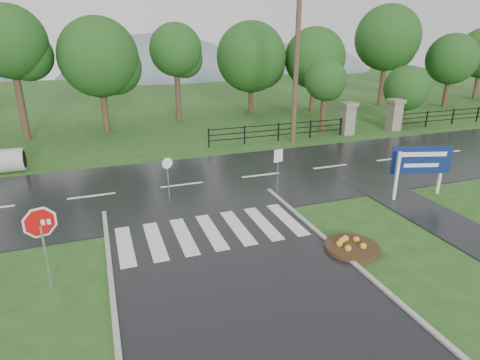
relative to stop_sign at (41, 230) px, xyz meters
name	(u,v)px	position (x,y,z in m)	size (l,w,h in m)	color
ground	(267,322)	(5.13, -3.36, -1.84)	(120.00, 120.00, 0.00)	#25501A
main_road	(182,186)	(5.13, 6.64, -1.84)	(90.00, 8.00, 0.04)	black
walkway	(421,210)	(13.63, 0.64, -1.84)	(2.20, 11.00, 0.04)	black
crosswalk	(211,232)	(5.13, 1.64, -1.78)	(6.50, 2.80, 0.02)	silver
pillar_west	(347,118)	(18.13, 12.64, -0.66)	(1.00, 1.00, 2.24)	gray
pillar_east	(395,114)	(22.13, 12.64, -0.66)	(1.00, 1.00, 2.24)	gray
fence_west	(279,130)	(12.88, 12.64, -1.11)	(9.58, 0.08, 1.20)	black
hills	(142,161)	(8.62, 61.64, -17.37)	(102.00, 48.00, 48.00)	slate
treeline	(157,124)	(6.13, 20.64, -1.84)	(83.20, 5.20, 10.00)	#174314
stop_sign	(41,230)	(0.00, 0.00, 0.00)	(1.13, 0.34, 2.63)	#939399
estate_billboard	(421,163)	(14.47, 1.86, -0.28)	(2.51, 0.81, 2.27)	silver
flower_bed	(352,247)	(9.16, -1.09, -1.70)	(1.78, 1.78, 0.36)	#332111
reg_sign_small	(278,163)	(8.90, 4.21, -0.37)	(0.45, 0.12, 2.05)	#939399
reg_sign_round	(168,174)	(4.23, 4.91, -0.57)	(0.45, 0.14, 1.97)	#939399
utility_pole_east	(296,66)	(13.70, 12.14, 2.99)	(1.68, 0.43, 9.50)	#473523
entrance_tree_left	(326,80)	(17.09, 14.14, 1.75)	(2.91, 2.91, 5.09)	#3D2B1C
entrance_tree_right	(406,88)	(24.22, 14.14, 0.89)	(3.41, 3.41, 4.45)	#3D2B1C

